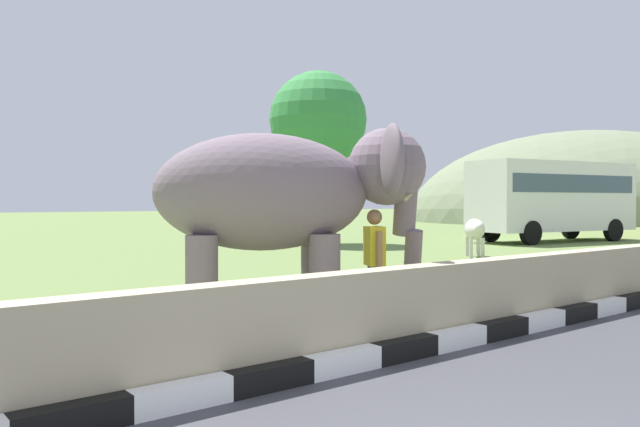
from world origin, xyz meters
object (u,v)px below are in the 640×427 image
(bus_white, at_px, (553,195))
(cow_near, at_px, (475,230))
(elephant, at_px, (287,195))
(person_handler, at_px, (374,258))

(bus_white, distance_m, cow_near, 9.71)
(elephant, relative_size, bus_white, 0.47)
(elephant, height_order, person_handler, elephant)
(elephant, distance_m, person_handler, 1.61)
(elephant, bearing_deg, person_handler, -29.92)
(cow_near, bearing_deg, person_handler, -149.76)
(person_handler, bearing_deg, elephant, 150.08)
(bus_white, xyz_separation_m, cow_near, (-9.20, -2.88, -1.21))
(bus_white, relative_size, cow_near, 5.09)
(bus_white, height_order, cow_near, bus_white)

